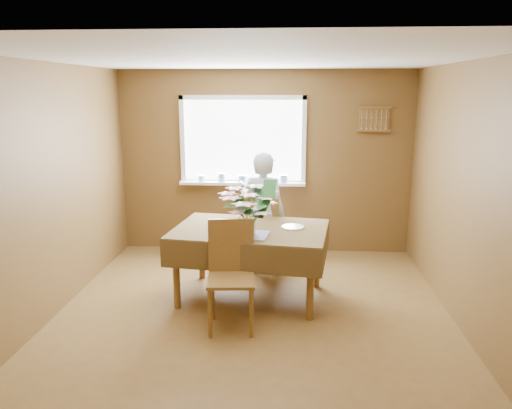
# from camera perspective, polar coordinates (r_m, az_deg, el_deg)

# --- Properties ---
(floor) EXTENTS (4.50, 4.50, 0.00)m
(floor) POSITION_cam_1_polar(r_m,az_deg,el_deg) (5.09, -0.45, -13.01)
(floor) COLOR brown
(floor) RESTS_ON ground
(ceiling) EXTENTS (4.50, 4.50, 0.00)m
(ceiling) POSITION_cam_1_polar(r_m,az_deg,el_deg) (4.58, -0.51, 16.33)
(ceiling) COLOR white
(ceiling) RESTS_ON wall_back
(wall_back) EXTENTS (4.00, 0.00, 4.00)m
(wall_back) POSITION_cam_1_polar(r_m,az_deg,el_deg) (6.89, 1.00, 4.81)
(wall_back) COLOR brown
(wall_back) RESTS_ON floor
(wall_front) EXTENTS (4.00, 0.00, 4.00)m
(wall_front) POSITION_cam_1_polar(r_m,az_deg,el_deg) (2.54, -4.54, -9.87)
(wall_front) COLOR brown
(wall_front) RESTS_ON floor
(wall_left) EXTENTS (0.00, 4.50, 4.50)m
(wall_left) POSITION_cam_1_polar(r_m,az_deg,el_deg) (5.23, -22.88, 1.13)
(wall_left) COLOR brown
(wall_left) RESTS_ON floor
(wall_right) EXTENTS (0.00, 4.50, 4.50)m
(wall_right) POSITION_cam_1_polar(r_m,az_deg,el_deg) (4.95, 23.29, 0.45)
(wall_right) COLOR brown
(wall_right) RESTS_ON floor
(window_assembly) EXTENTS (1.72, 0.20, 1.22)m
(window_assembly) POSITION_cam_1_polar(r_m,az_deg,el_deg) (6.85, -1.48, 5.63)
(window_assembly) COLOR white
(window_assembly) RESTS_ON wall_back
(spoon_rack) EXTENTS (0.44, 0.05, 0.33)m
(spoon_rack) POSITION_cam_1_polar(r_m,az_deg,el_deg) (6.88, 13.34, 9.47)
(spoon_rack) COLOR brown
(spoon_rack) RESTS_ON wall_back
(dining_table) EXTENTS (1.75, 1.30, 0.79)m
(dining_table) POSITION_cam_1_polar(r_m,az_deg,el_deg) (5.37, -0.65, -3.71)
(dining_table) COLOR brown
(dining_table) RESTS_ON floor
(chair_far) EXTENTS (0.55, 0.55, 1.00)m
(chair_far) POSITION_cam_1_polar(r_m,az_deg,el_deg) (6.21, 1.08, -2.82)
(chair_far) COLOR brown
(chair_far) RESTS_ON floor
(chair_near) EXTENTS (0.48, 0.48, 1.03)m
(chair_near) POSITION_cam_1_polar(r_m,az_deg,el_deg) (4.80, -2.87, -7.47)
(chair_near) COLOR brown
(chair_near) RESTS_ON floor
(seated_woman) EXTENTS (0.62, 0.48, 1.52)m
(seated_woman) POSITION_cam_1_polar(r_m,az_deg,el_deg) (6.05, 0.80, -1.08)
(seated_woman) COLOR white
(seated_woman) RESTS_ON floor
(flower_bouquet) EXTENTS (0.56, 0.56, 0.48)m
(flower_bouquet) POSITION_cam_1_polar(r_m,az_deg,el_deg) (5.05, -0.69, -0.00)
(flower_bouquet) COLOR white
(flower_bouquet) RESTS_ON dining_table
(side_plate) EXTENTS (0.30, 0.30, 0.01)m
(side_plate) POSITION_cam_1_polar(r_m,az_deg,el_deg) (5.38, 4.25, -2.58)
(side_plate) COLOR white
(side_plate) RESTS_ON dining_table
(table_knife) EXTENTS (0.05, 0.22, 0.00)m
(table_knife) POSITION_cam_1_polar(r_m,az_deg,el_deg) (5.04, 0.80, -3.60)
(table_knife) COLOR silver
(table_knife) RESTS_ON dining_table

